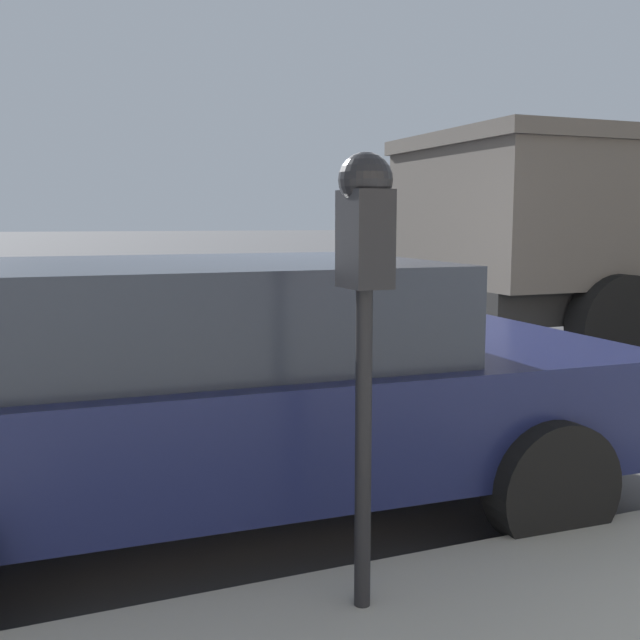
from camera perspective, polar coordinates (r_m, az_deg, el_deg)
name	(u,v)px	position (r m, az deg, el deg)	size (l,w,h in m)	color
ground_plane	(304,439)	(5.44, -1.23, -9.05)	(220.00, 220.00, 0.00)	#424244
parking_meter	(365,265)	(2.62, 3.42, 4.24)	(0.21, 0.19, 1.65)	black
car_navy	(211,382)	(3.92, -8.29, -4.67)	(2.26, 4.44, 1.35)	#14193D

